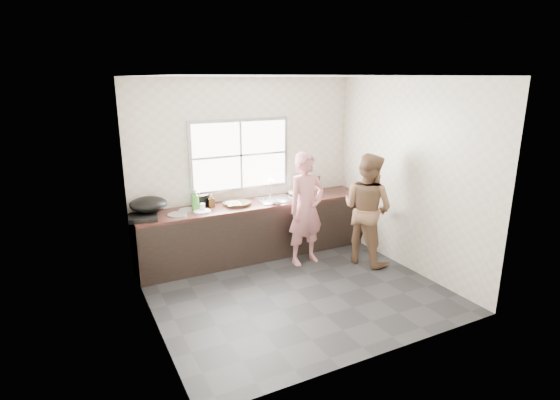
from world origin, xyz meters
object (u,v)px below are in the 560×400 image
cutting_board (237,203)px  bottle_green (195,200)px  dish_rack (305,184)px  bottle_brown_short (198,200)px  woman (306,212)px  glass_jar (202,207)px  person_side (367,209)px  black_pot (201,200)px  burner (143,217)px  plate_food (202,211)px  bottle_brown_tall (211,201)px  pot_lid_left (177,214)px  bowl_mince (233,204)px  bowl_held (276,202)px  bowl_crabs (295,194)px  wok (148,204)px  pot_lid_right (188,210)px

cutting_board → bottle_green: bearing=178.2°
dish_rack → bottle_brown_short: bearing=-169.3°
woman → glass_jar: woman is taller
person_side → bottle_brown_short: 2.49m
black_pot → burner: bearing=-161.9°
plate_food → bottle_brown_tall: bearing=44.0°
black_pot → pot_lid_left: bearing=-145.1°
person_side → glass_jar: 2.39m
bowl_mince → plate_food: bearing=-171.2°
bowl_held → woman: bearing=-47.6°
bowl_crabs → plate_food: size_ratio=0.72×
bottle_brown_tall → burner: 1.02m
bottle_brown_tall → glass_jar: bottle_brown_tall is taller
cutting_board → bowl_crabs: bearing=4.2°
person_side → pot_lid_left: bearing=53.0°
cutting_board → plate_food: bearing=-168.2°
woman → plate_food: (-1.43, 0.46, 0.09)m
bowl_held → bottle_brown_tall: bottle_brown_tall is taller
woman → burner: size_ratio=4.26×
glass_jar → bowl_held: bearing=-9.2°
burner → wok: wok is taller
burner → dish_rack: (2.62, 0.22, 0.13)m
bottle_brown_tall → wok: bearing=-179.7°
bottle_brown_short → pot_lid_left: (-0.39, -0.30, -0.09)m
bottle_green → burner: bottle_green is taller
bowl_crabs → black_pot: 1.53m
plate_food → pot_lid_left: size_ratio=0.88×
wok → bottle_brown_tall: bearing=0.3°
person_side → bowl_crabs: bearing=12.8°
woman → burner: (-2.22, 0.49, 0.11)m
cutting_board → bowl_mince: (-0.07, -0.04, 0.01)m
woman → bottle_brown_tall: 1.40m
cutting_board → glass_jar: bearing=-174.0°
wok → black_pot: bearing=9.5°
glass_jar → pot_lid_right: size_ratio=0.40×
bottle_brown_tall → burner: bearing=-170.8°
bowl_crabs → bottle_brown_tall: 1.40m
burner → bottle_green: bearing=7.8°
wok → dish_rack: 2.51m
person_side → dish_rack: bearing=2.4°
bowl_held → bottle_green: bearing=167.7°
bowl_mince → dish_rack: 1.34m
woman → bowl_crabs: (0.18, 0.65, 0.11)m
black_pot → woman: bearing=-30.2°
woman → bowl_held: 0.48m
bowl_crabs → bottle_brown_short: bottle_brown_short is taller
cutting_board → dish_rack: bearing=6.1°
cutting_board → bowl_held: bowl_held is taller
bottle_brown_tall → plate_food: bearing=-136.0°
woman → pot_lid_right: (-1.59, 0.63, 0.09)m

